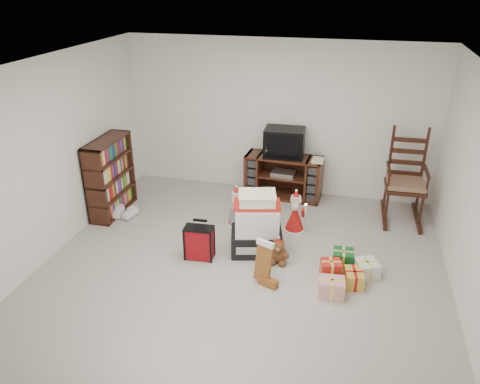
# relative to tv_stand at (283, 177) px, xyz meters

# --- Properties ---
(room) EXTENTS (5.01, 5.01, 2.51)m
(room) POSITION_rel_tv_stand_xyz_m (-0.15, -2.25, 0.90)
(room) COLOR #B0ABA2
(room) RESTS_ON ground
(tv_stand) EXTENTS (1.26, 0.52, 0.70)m
(tv_stand) POSITION_rel_tv_stand_xyz_m (0.00, 0.00, 0.00)
(tv_stand) COLOR #472414
(tv_stand) RESTS_ON floor
(bookshelf) EXTENTS (0.32, 0.96, 1.17)m
(bookshelf) POSITION_rel_tv_stand_xyz_m (-2.46, -1.18, 0.21)
(bookshelf) COLOR #37170F
(bookshelf) RESTS_ON floor
(rocking_chair) EXTENTS (0.59, 0.95, 1.42)m
(rocking_chair) POSITION_rel_tv_stand_xyz_m (1.86, -0.26, 0.13)
(rocking_chair) COLOR #37170F
(rocking_chair) RESTS_ON floor
(gift_pile) EXTENTS (0.76, 0.63, 0.84)m
(gift_pile) POSITION_rel_tv_stand_xyz_m (-0.07, -1.76, 0.01)
(gift_pile) COLOR black
(gift_pile) RESTS_ON floor
(red_suitcase) EXTENTS (0.36, 0.21, 0.53)m
(red_suitcase) POSITION_rel_tv_stand_xyz_m (-0.74, -2.11, -0.12)
(red_suitcase) COLOR maroon
(red_suitcase) RESTS_ON floor
(stocking) EXTENTS (0.29, 0.20, 0.56)m
(stocking) POSITION_rel_tv_stand_xyz_m (0.16, -2.41, -0.07)
(stocking) COLOR #0D7D10
(stocking) RESTS_ON floor
(teddy_bear) EXTENTS (0.22, 0.19, 0.32)m
(teddy_bear) POSITION_rel_tv_stand_xyz_m (0.26, -1.95, -0.21)
(teddy_bear) COLOR brown
(teddy_bear) RESTS_ON floor
(santa_figurine) EXTENTS (0.31, 0.30, 0.64)m
(santa_figurine) POSITION_rel_tv_stand_xyz_m (0.35, -1.11, -0.11)
(santa_figurine) COLOR #AD1512
(santa_figurine) RESTS_ON floor
(mrs_claus_figurine) EXTENTS (0.30, 0.29, 0.62)m
(mrs_claus_figurine) POSITION_rel_tv_stand_xyz_m (-0.50, -1.13, -0.12)
(mrs_claus_figurine) COLOR #AD1512
(mrs_claus_figurine) RESTS_ON floor
(sneaker_pair) EXTENTS (0.36, 0.31, 0.10)m
(sneaker_pair) POSITION_rel_tv_stand_xyz_m (-2.22, -1.31, -0.30)
(sneaker_pair) COLOR white
(sneaker_pair) RESTS_ON floor
(gift_cluster) EXTENTS (0.76, 0.87, 0.26)m
(gift_cluster) POSITION_rel_tv_stand_xyz_m (1.09, -2.12, -0.22)
(gift_cluster) COLOR red
(gift_cluster) RESTS_ON floor
(crt_television) EXTENTS (0.64, 0.48, 0.46)m
(crt_television) POSITION_rel_tv_stand_xyz_m (-0.01, 0.02, 0.58)
(crt_television) COLOR black
(crt_television) RESTS_ON tv_stand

